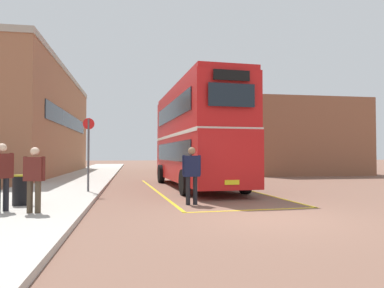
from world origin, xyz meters
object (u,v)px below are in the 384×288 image
(single_deck_bus, at_px, (194,154))
(litter_bin, at_px, (22,190))
(bus_stop_sign, at_px, (88,147))
(double_decker_bus, at_px, (196,135))
(pedestrian_waiting_near, at_px, (2,172))
(pedestrian_boarding, at_px, (192,171))
(pedestrian_waiting_far, at_px, (34,175))

(single_deck_bus, distance_m, litter_bin, 24.27)
(bus_stop_sign, bearing_deg, double_decker_bus, 26.96)
(single_deck_bus, bearing_deg, double_decker_bus, -99.62)
(double_decker_bus, xyz_separation_m, pedestrian_waiting_near, (-6.24, -7.07, -1.38))
(pedestrian_waiting_near, relative_size, litter_bin, 2.01)
(pedestrian_waiting_near, height_order, litter_bin, pedestrian_waiting_near)
(single_deck_bus, bearing_deg, litter_bin, -111.59)
(pedestrian_waiting_near, bearing_deg, bus_stop_sign, 71.69)
(single_deck_bus, xyz_separation_m, pedestrian_waiting_near, (-9.07, -23.74, -0.50))
(double_decker_bus, height_order, pedestrian_waiting_near, double_decker_bus)
(litter_bin, xyz_separation_m, bus_stop_sign, (1.41, 3.50, 1.27))
(double_decker_bus, relative_size, litter_bin, 11.94)
(pedestrian_boarding, height_order, pedestrian_waiting_near, pedestrian_waiting_near)
(pedestrian_boarding, xyz_separation_m, pedestrian_waiting_far, (-4.22, -1.74, 0.01))
(pedestrian_boarding, distance_m, bus_stop_sign, 4.89)
(single_deck_bus, distance_m, bus_stop_sign, 20.48)
(pedestrian_waiting_far, height_order, litter_bin, pedestrian_waiting_far)
(double_decker_bus, bearing_deg, litter_bin, -136.02)
(single_deck_bus, height_order, pedestrian_waiting_far, single_deck_bus)
(double_decker_bus, height_order, bus_stop_sign, double_decker_bus)
(pedestrian_waiting_far, bearing_deg, pedestrian_boarding, 22.43)
(single_deck_bus, relative_size, litter_bin, 9.99)
(double_decker_bus, height_order, pedestrian_waiting_far, double_decker_bus)
(single_deck_bus, relative_size, bus_stop_sign, 3.00)
(pedestrian_boarding, bearing_deg, double_decker_bus, 78.40)
(litter_bin, height_order, bus_stop_sign, bus_stop_sign)
(litter_bin, bearing_deg, pedestrian_waiting_far, -65.14)
(double_decker_bus, relative_size, pedestrian_waiting_far, 6.32)
(single_deck_bus, distance_m, pedestrian_waiting_near, 25.41)
(pedestrian_waiting_near, height_order, pedestrian_waiting_far, pedestrian_waiting_near)
(pedestrian_boarding, relative_size, pedestrian_waiting_far, 1.12)
(litter_bin, bearing_deg, single_deck_bus, 68.41)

